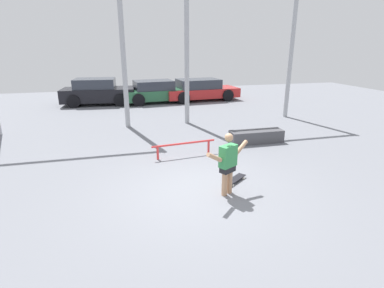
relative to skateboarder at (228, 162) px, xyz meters
The scene contains 10 objects.
ground_plane 1.03m from the skateboarder, 151.23° to the left, with size 36.00×36.00×0.00m, color slate.
skateboarder is the anchor object (origin of this frame).
skateboard 1.02m from the skateboarder, 52.39° to the left, with size 0.75×0.64×0.08m.
grind_box 4.17m from the skateboarder, 54.64° to the left, with size 1.89×0.55×0.44m, color #47474C.
grind_rail 2.75m from the skateboarder, 98.19° to the left, with size 2.02×0.28×0.44m.
canopy_support_left 8.54m from the skateboarder, 122.51° to the left, with size 5.07×0.20×6.29m.
canopy_support_right 8.01m from the skateboarder, 65.04° to the left, with size 5.07×0.20×6.29m.
parked_car_black 12.80m from the skateboarder, 104.66° to the left, with size 4.18×2.26×1.48m.
parked_car_green 12.12m from the skateboarder, 89.60° to the left, with size 4.20×2.21×1.31m.
parked_car_red 12.56m from the skateboarder, 76.71° to the left, with size 4.70×2.29×1.30m.
Camera 1 is at (-1.76, -6.13, 3.26)m, focal length 28.00 mm.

